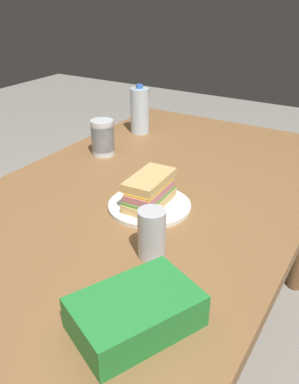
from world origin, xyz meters
The scene contains 8 objects.
ground_plane centered at (0.00, 0.00, 0.00)m, with size 8.00×8.00×0.00m, color gray.
dining_table centered at (0.00, 0.00, 0.64)m, with size 1.86×0.94×0.72m.
paper_plate centered at (0.06, -0.06, 0.73)m, with size 0.24×0.24×0.01m, color white.
sandwich centered at (0.06, -0.05, 0.78)m, with size 0.19×0.11×0.08m.
chip_bag centered at (-0.34, -0.27, 0.76)m, with size 0.23×0.15×0.07m, color #268C38.
water_bottle_tall centered at (0.59, 0.32, 0.82)m, with size 0.08×0.08×0.20m.
plastic_cup_stack centered at (0.31, 0.30, 0.79)m, with size 0.08×0.08×0.13m.
soda_can_silver centered at (-0.14, -0.18, 0.78)m, with size 0.07×0.07×0.12m, color silver.
Camera 1 is at (-0.81, -0.58, 1.30)m, focal length 38.06 mm.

